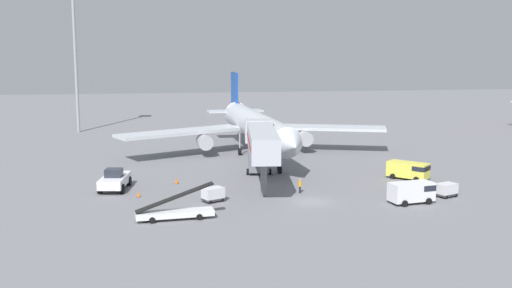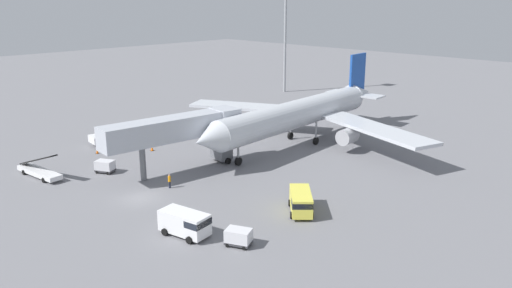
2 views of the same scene
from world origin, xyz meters
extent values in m
plane|color=slate|center=(0.00, 0.00, 0.00)|extent=(300.00, 300.00, 0.00)
cylinder|color=silver|center=(-1.44, 27.20, 4.53)|extent=(6.46, 31.92, 3.95)
cone|color=silver|center=(-0.04, 9.53, 4.53)|extent=(4.16, 4.05, 3.87)
cone|color=silver|center=(-2.93, 45.91, 4.82)|extent=(4.21, 6.12, 3.75)
cube|color=#1947A3|center=(-2.82, 44.46, 8.48)|extent=(0.72, 4.60, 6.32)
cube|color=silver|center=(-0.42, 44.23, 5.02)|extent=(4.99, 3.70, 0.24)
cube|color=silver|center=(-5.15, 43.85, 5.02)|extent=(4.99, 3.70, 0.24)
cube|color=silver|center=(9.21, 30.87, 3.64)|extent=(19.93, 10.21, 0.44)
cube|color=silver|center=(-12.54, 29.14, 3.64)|extent=(19.45, 12.80, 0.44)
cylinder|color=#A8A8AD|center=(6.01, 29.36, 2.27)|extent=(2.40, 3.01, 2.19)
cylinder|color=#A8A8AD|center=(-9.15, 28.15, 2.27)|extent=(2.40, 3.01, 2.19)
cylinder|color=gray|center=(-0.46, 14.88, 1.95)|extent=(0.28, 0.28, 2.79)
cylinder|color=black|center=(-0.46, 14.88, 0.55)|extent=(0.44, 1.12, 1.10)
cylinder|color=gray|center=(0.67, 29.28, 1.95)|extent=(0.28, 0.28, 2.79)
cylinder|color=black|center=(0.67, 29.28, 0.55)|extent=(0.44, 1.12, 1.10)
cylinder|color=gray|center=(-3.86, 28.92, 1.95)|extent=(0.28, 0.28, 2.79)
cylinder|color=black|center=(-3.86, 28.92, 0.55)|extent=(0.44, 1.12, 1.10)
cube|color=#B2B7C1|center=(-4.06, 6.57, 5.58)|extent=(4.68, 16.20, 2.70)
cube|color=red|center=(-5.57, 6.73, 5.58)|extent=(1.46, 13.34, 0.44)
cube|color=#B2B7C1|center=(-3.15, 15.10, 5.58)|extent=(3.73, 3.15, 2.84)
cube|color=#232833|center=(-3.02, 16.40, 5.83)|extent=(3.31, 0.59, 0.90)
cube|color=slate|center=(-3.22, 14.51, 2.31)|extent=(2.73, 2.06, 3.83)
cylinder|color=black|center=(-4.63, 14.66, 0.40)|extent=(0.38, 0.83, 0.80)
cylinder|color=black|center=(-1.80, 14.36, 0.40)|extent=(0.38, 0.83, 0.80)
cylinder|color=slate|center=(-4.40, 3.39, 2.11)|extent=(0.70, 0.70, 4.23)
cube|color=white|center=(-20.76, 8.89, 1.06)|extent=(3.48, 6.49, 1.03)
cube|color=#232833|center=(-20.81, 8.59, 2.03)|extent=(2.07, 2.05, 0.90)
cylinder|color=black|center=(-19.83, 6.73, 0.55)|extent=(0.56, 1.15, 1.10)
cylinder|color=black|center=(-22.28, 7.09, 0.55)|extent=(0.56, 1.15, 1.10)
cylinder|color=black|center=(-19.24, 10.70, 0.55)|extent=(0.56, 1.15, 1.10)
cylinder|color=black|center=(-21.70, 11.06, 0.55)|extent=(0.56, 1.15, 1.10)
cube|color=white|center=(-14.25, -4.60, 0.57)|extent=(7.53, 2.44, 0.55)
cube|color=black|center=(-14.25, -4.60, 2.15)|extent=(7.48, 1.71, 2.55)
cylinder|color=black|center=(-12.13, -3.58, 0.30)|extent=(0.62, 0.28, 0.60)
cylinder|color=black|center=(-11.96, -5.13, 0.30)|extent=(0.62, 0.28, 0.60)
cylinder|color=black|center=(-16.54, -4.06, 0.30)|extent=(0.62, 0.28, 0.60)
cylinder|color=black|center=(-16.37, -5.61, 0.30)|extent=(0.62, 0.28, 0.60)
cube|color=#E5DB4C|center=(14.51, 9.15, 1.20)|extent=(4.85, 4.92, 1.83)
cube|color=#1E232D|center=(15.68, 7.95, 1.60)|extent=(2.53, 2.53, 0.58)
cylinder|color=black|center=(16.25, 8.71, 0.34)|extent=(0.73, 0.73, 0.68)
cylinder|color=black|center=(14.90, 7.40, 0.34)|extent=(0.73, 0.73, 0.68)
cylinder|color=black|center=(14.12, 10.91, 0.34)|extent=(0.73, 0.73, 0.68)
cylinder|color=black|center=(12.76, 9.59, 0.34)|extent=(0.73, 0.73, 0.68)
cube|color=white|center=(10.33, -2.05, 1.25)|extent=(4.93, 2.90, 1.91)
cube|color=#1E232D|center=(11.88, -1.75, 1.67)|extent=(1.85, 2.34, 0.61)
cylinder|color=black|center=(11.56, -0.80, 0.34)|extent=(0.74, 0.49, 0.68)
cylinder|color=black|center=(11.93, -2.76, 0.34)|extent=(0.74, 0.49, 0.68)
cylinder|color=black|center=(8.74, -1.34, 0.34)|extent=(0.74, 0.49, 0.68)
cylinder|color=black|center=(9.11, -3.29, 0.34)|extent=(0.74, 0.49, 0.68)
cube|color=#38383D|center=(-10.10, 1.67, 0.29)|extent=(2.55, 2.24, 0.22)
cube|color=silver|center=(-10.10, 1.67, 0.95)|extent=(2.55, 2.24, 1.11)
cylinder|color=black|center=(-9.73, 2.59, 0.18)|extent=(0.38, 0.27, 0.36)
cylinder|color=black|center=(-9.14, 1.43, 0.18)|extent=(0.38, 0.27, 0.36)
cylinder|color=black|center=(-11.06, 1.90, 0.18)|extent=(0.38, 0.27, 0.36)
cylinder|color=black|center=(-10.47, 0.74, 0.18)|extent=(0.38, 0.27, 0.36)
cube|color=#38383D|center=(15.20, -0.03, 0.29)|extent=(2.57, 2.22, 0.22)
cube|color=silver|center=(15.20, -0.03, 0.94)|extent=(2.57, 2.22, 1.08)
cylinder|color=black|center=(15.61, 0.89, 0.18)|extent=(0.38, 0.26, 0.36)
cylinder|color=black|center=(16.17, -0.32, 0.18)|extent=(0.38, 0.26, 0.36)
cylinder|color=black|center=(14.23, 0.27, 0.18)|extent=(0.38, 0.26, 0.36)
cylinder|color=black|center=(14.78, -0.95, 0.18)|extent=(0.38, 0.26, 0.36)
cylinder|color=#1E2333|center=(-0.21, 4.02, 0.39)|extent=(0.29, 0.29, 0.78)
cylinder|color=orange|center=(-0.21, 4.02, 1.08)|extent=(0.38, 0.38, 0.61)
sphere|color=tan|center=(-0.21, 4.02, 1.51)|extent=(0.21, 0.21, 0.21)
cube|color=black|center=(-17.96, 4.91, 0.01)|extent=(0.41, 0.41, 0.03)
cone|color=orange|center=(-17.96, 4.91, 0.33)|extent=(0.35, 0.35, 0.60)
cube|color=black|center=(-13.71, 10.92, 0.01)|extent=(0.46, 0.46, 0.03)
cone|color=orange|center=(-13.71, 10.92, 0.36)|extent=(0.39, 0.39, 0.67)
cylinder|color=#93969B|center=(-30.88, 58.19, 13.37)|extent=(0.56, 0.56, 26.74)
camera|label=1|loc=(-15.22, -62.75, 16.54)|focal=44.05mm
camera|label=2|loc=(44.10, -27.33, 20.61)|focal=35.75mm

